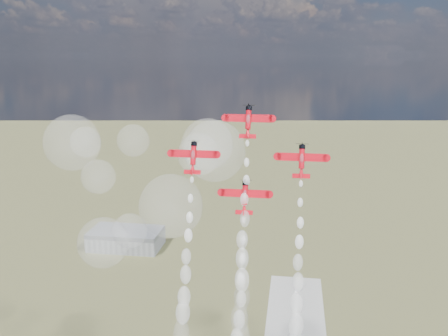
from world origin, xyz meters
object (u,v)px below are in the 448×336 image
plane_lead (248,121)px  plane_right (302,160)px  plane_slot (245,197)px  plane_left (193,157)px  hangar (126,239)px

plane_lead → plane_right: bearing=-13.3°
plane_slot → plane_left: bearing=166.7°
plane_right → plane_left: bearing=180.0°
plane_lead → plane_right: size_ratio=1.00×
plane_left → plane_slot: 17.43m
plane_lead → plane_slot: bearing=-90.0°
plane_slot → plane_lead: bearing=90.0°
plane_lead → plane_right: 17.43m
hangar → plane_right: plane_right is taller
hangar → plane_lead: (103.92, -178.23, 109.97)m
hangar → plane_right: 238.87m
plane_lead → plane_slot: size_ratio=1.00×
plane_lead → plane_slot: (0.00, -6.73, -18.82)m
plane_lead → plane_slot: plane_lead is taller
plane_left → plane_right: (28.55, 0.00, 0.00)m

